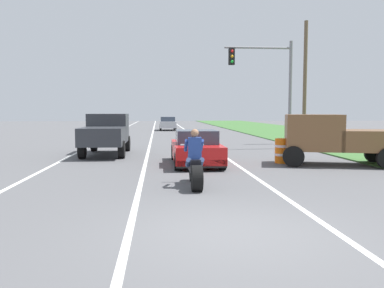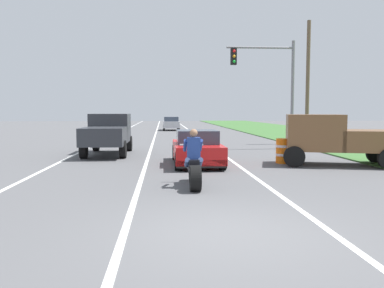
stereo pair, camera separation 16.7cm
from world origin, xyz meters
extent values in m
plane|color=#565659|center=(0.00, 0.00, 0.00)|extent=(160.00, 160.00, 0.00)
cube|color=white|center=(-5.40, 20.00, 0.00)|extent=(0.14, 120.00, 0.01)
cube|color=white|center=(1.80, 20.00, 0.00)|extent=(0.14, 120.00, 0.01)
cube|color=white|center=(-1.80, 20.00, 0.00)|extent=(0.14, 120.00, 0.01)
cube|color=#3D6B33|center=(11.92, 20.00, 0.03)|extent=(10.00, 120.00, 0.06)
cylinder|color=black|center=(-0.27, 3.60, 0.35)|extent=(0.28, 0.69, 0.69)
cylinder|color=black|center=(-0.27, 5.15, 0.31)|extent=(0.12, 0.63, 0.63)
cube|color=black|center=(-0.27, 4.42, 0.61)|extent=(0.28, 1.10, 0.36)
cylinder|color=#B2B2B7|center=(-0.27, 5.07, 0.68)|extent=(0.08, 0.36, 0.73)
cylinder|color=#A5A5AA|center=(-0.27, 5.05, 1.11)|extent=(0.70, 0.05, 0.05)
cube|color=navy|center=(-0.27, 4.19, 1.09)|extent=(0.36, 0.24, 0.60)
sphere|color=#9E7051|center=(-0.27, 4.19, 1.51)|extent=(0.22, 0.22, 0.22)
cylinder|color=#384C7A|center=(-0.45, 4.22, 0.69)|extent=(0.14, 0.47, 0.32)
cylinder|color=navy|center=(-0.49, 4.49, 1.14)|extent=(0.10, 0.51, 0.40)
cylinder|color=#384C7A|center=(-0.09, 4.22, 0.69)|extent=(0.14, 0.47, 0.32)
cylinder|color=navy|center=(-0.05, 4.49, 1.14)|extent=(0.10, 0.51, 0.40)
cube|color=red|center=(0.22, 8.97, 0.53)|extent=(1.80, 4.30, 0.64)
cube|color=#333D4C|center=(0.22, 8.77, 1.11)|extent=(1.56, 1.70, 0.52)
cube|color=black|center=(0.22, 6.92, 0.29)|extent=(1.76, 0.20, 0.28)
cylinder|color=black|center=(-0.58, 10.57, 0.32)|extent=(0.24, 0.64, 0.64)
cylinder|color=black|center=(1.02, 10.57, 0.32)|extent=(0.24, 0.64, 0.64)
cylinder|color=black|center=(-0.58, 7.37, 0.32)|extent=(0.24, 0.64, 0.64)
cylinder|color=black|center=(1.02, 7.37, 0.32)|extent=(0.24, 0.64, 0.64)
cube|color=#2D3035|center=(-3.79, 13.79, 1.28)|extent=(1.90, 2.10, 1.40)
cube|color=#333D4C|center=(-3.79, 14.14, 1.67)|extent=(1.67, 0.29, 0.57)
cube|color=#2D3035|center=(-3.79, 11.54, 0.98)|extent=(1.90, 2.70, 0.80)
cylinder|color=black|center=(-4.66, 14.59, 0.40)|extent=(0.28, 0.80, 0.80)
cylinder|color=black|center=(-2.92, 14.59, 0.40)|extent=(0.28, 0.80, 0.80)
cylinder|color=black|center=(-4.66, 11.24, 0.40)|extent=(0.28, 0.80, 0.80)
cylinder|color=black|center=(-2.92, 11.24, 0.40)|extent=(0.28, 0.80, 0.80)
cube|color=brown|center=(4.82, 8.50, 1.28)|extent=(2.52, 2.38, 1.40)
cube|color=#333D4C|center=(4.48, 8.59, 1.67)|extent=(0.71, 1.69, 0.57)
cube|color=brown|center=(6.99, 7.92, 0.98)|extent=(3.10, 2.53, 0.80)
cylinder|color=black|center=(3.82, 7.87, 0.40)|extent=(0.85, 0.48, 0.80)
cylinder|color=black|center=(4.27, 9.55, 0.40)|extent=(0.85, 0.48, 0.80)
cylinder|color=black|center=(7.51, 8.68, 0.40)|extent=(0.85, 0.48, 0.80)
cylinder|color=gray|center=(6.12, 15.18, 3.00)|extent=(0.18, 0.18, 6.00)
cylinder|color=gray|center=(4.25, 15.18, 5.60)|extent=(3.74, 0.12, 0.12)
cube|color=black|center=(2.78, 15.18, 5.10)|extent=(0.32, 0.24, 0.90)
sphere|color=red|center=(2.78, 15.04, 5.38)|extent=(0.16, 0.16, 0.16)
sphere|color=orange|center=(2.78, 15.04, 5.10)|extent=(0.16, 0.16, 0.16)
sphere|color=green|center=(2.78, 15.04, 4.82)|extent=(0.16, 0.16, 0.16)
cylinder|color=brown|center=(8.17, 18.42, 3.93)|extent=(0.24, 0.24, 7.86)
cylinder|color=orange|center=(3.74, 9.04, 0.50)|extent=(0.56, 0.56, 1.00)
cylinder|color=white|center=(3.74, 9.04, 0.70)|extent=(0.58, 0.58, 0.10)
cylinder|color=white|center=(3.74, 9.04, 0.35)|extent=(0.58, 0.58, 0.10)
cube|color=#B2B2B7|center=(-0.20, 37.56, 0.65)|extent=(1.76, 4.00, 0.70)
cube|color=#333D4C|center=(-0.20, 37.36, 1.25)|extent=(1.56, 2.00, 0.50)
cylinder|color=black|center=(-1.00, 38.96, 0.30)|extent=(0.20, 0.60, 0.60)
cylinder|color=black|center=(0.60, 38.96, 0.30)|extent=(0.20, 0.60, 0.60)
cylinder|color=black|center=(-1.00, 36.16, 0.30)|extent=(0.20, 0.60, 0.60)
cylinder|color=black|center=(0.60, 36.16, 0.30)|extent=(0.20, 0.60, 0.60)
camera|label=1|loc=(-1.28, -6.71, 2.10)|focal=37.24mm
camera|label=2|loc=(-1.12, -6.72, 2.10)|focal=37.24mm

